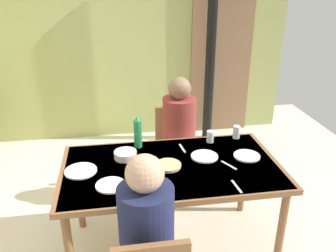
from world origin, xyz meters
name	(u,v)px	position (x,y,z in m)	size (l,w,h in m)	color
wall_back	(109,28)	(0.00, 2.29, 1.42)	(4.56, 0.10, 2.84)	tan
door_wooden	(221,59)	(1.43, 2.21, 1.00)	(0.80, 0.05, 2.00)	#896345
stove_pipe_column	(212,29)	(1.20, 1.94, 1.42)	(0.12, 0.12, 2.84)	black
dining_table	(171,174)	(0.39, 0.02, 0.68)	(1.58, 0.88, 0.75)	brown
chair_far_diner	(176,146)	(0.58, 0.81, 0.50)	(0.40, 0.40, 0.87)	brown
person_near_diner	(146,226)	(0.14, -0.64, 0.78)	(0.30, 0.37, 0.77)	#1D2B3E
person_far_diner	(179,125)	(0.58, 0.67, 0.78)	(0.30, 0.37, 0.77)	maroon
water_bottle_green_near	(138,133)	(0.18, 0.36, 0.88)	(0.06, 0.06, 0.26)	#22834D
serving_bowl_center	(125,155)	(0.07, 0.19, 0.78)	(0.17, 0.17, 0.06)	silver
dinner_plate_near_left	(247,156)	(0.98, 0.06, 0.76)	(0.20, 0.20, 0.01)	white
dinner_plate_near_right	(111,185)	(-0.04, -0.18, 0.76)	(0.20, 0.20, 0.01)	white
dinner_plate_far_center	(81,171)	(-0.25, 0.04, 0.76)	(0.23, 0.23, 0.01)	white
dinner_plate_far_side	(205,156)	(0.66, 0.10, 0.76)	(0.21, 0.21, 0.01)	white
drinking_glass_by_near_diner	(210,137)	(0.77, 0.35, 0.80)	(0.06, 0.06, 0.10)	silver
drinking_glass_by_far_diner	(236,132)	(1.01, 0.39, 0.81)	(0.06, 0.06, 0.11)	silver
bread_plate_sliced	(168,165)	(0.37, 0.01, 0.76)	(0.19, 0.19, 0.02)	#DBB77A
cutlery_knife_near	(237,186)	(0.77, -0.32, 0.76)	(0.15, 0.02, 0.00)	silver
cutlery_fork_near	(182,148)	(0.53, 0.27, 0.76)	(0.15, 0.02, 0.00)	silver
cutlery_knife_far	(229,165)	(0.81, -0.05, 0.76)	(0.15, 0.02, 0.00)	silver
cutlery_fork_far	(148,192)	(0.19, -0.29, 0.76)	(0.15, 0.02, 0.00)	silver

